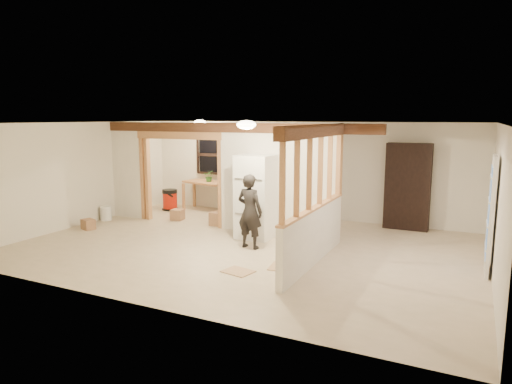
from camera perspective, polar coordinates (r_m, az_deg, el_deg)
The scene contains 30 objects.
floor at distance 9.39m, azimuth -1.41°, elevation -6.88°, with size 9.00×6.50×0.01m, color #C8B195.
ceiling at distance 9.01m, azimuth -1.48°, elevation 8.59°, with size 9.00×6.50×0.01m, color white.
wall_back at distance 12.07m, azimuth 5.62°, elevation 2.80°, with size 9.00×0.01×2.50m, color silver.
wall_front at distance 6.45m, azimuth -14.78°, elevation -3.22°, with size 9.00×0.01×2.50m, color silver.
wall_left at distance 11.85m, azimuth -21.20°, elevation 2.08°, with size 0.01×6.50×2.50m, color silver.
wall_right at distance 8.14m, azimuth 28.02°, elevation -1.43°, with size 0.01×6.50×2.50m, color silver.
partition_left_stub at distance 12.39m, azimuth -15.73°, elevation 2.66°, with size 0.90×0.12×2.50m, color white.
partition_center at distance 10.11m, azimuth 2.67°, elevation 1.56°, with size 2.80×0.12×2.50m, color white.
doorway_frame at distance 11.39m, azimuth -9.45°, elevation 1.56°, with size 2.46×0.14×2.20m, color tan.
header_beam_back at distance 10.55m, azimuth -3.35°, elevation 8.04°, with size 7.00×0.18×0.22m, color #54301C.
header_beam_right at distance 8.03m, azimuth 7.49°, elevation 7.57°, with size 0.18×3.30×0.22m, color #54301C.
pony_wall at distance 8.30m, azimuth 7.22°, elevation -5.52°, with size 0.12×3.20×1.00m, color white.
stud_partition at distance 8.08m, azimuth 7.39°, elevation 2.46°, with size 0.14×3.20×1.32m, color tan.
window_back at distance 13.09m, azimuth -5.25°, elevation 4.63°, with size 1.12×0.10×1.10m, color black.
french_door at distance 8.58m, azimuth 27.27°, elevation -2.58°, with size 0.12×0.86×2.00m, color white.
ceiling_dome_main at distance 8.43m, azimuth -1.21°, elevation 8.41°, with size 0.36×0.36×0.16m, color #FFEABF.
ceiling_dome_util at distance 12.26m, azimuth -7.03°, elevation 8.63°, with size 0.32×0.32×0.14m, color #FFEABF.
hanging_bulb at distance 11.41m, azimuth -6.78°, elevation 7.08°, with size 0.07×0.07×0.07m, color #FFD88C.
refrigerator at distance 9.91m, azimuth -0.00°, elevation -0.59°, with size 0.75×0.73×1.82m, color silver.
woman at distance 9.12m, azimuth -0.78°, elevation -2.43°, with size 0.55×0.36×1.51m, color black.
work_table at distance 13.03m, azimuth -6.19°, elevation -0.45°, with size 1.31×0.65×0.82m, color tan.
potted_plant at distance 12.84m, azimuth -5.86°, elevation 2.01°, with size 0.30×0.26×0.33m, color #265C26.
shop_vac at distance 13.19m, azimuth -10.71°, elevation -0.94°, with size 0.46×0.46×0.60m, color #AB1607.
bookshelf at distance 11.23m, azimuth 18.43°, elevation 0.65°, with size 1.01×0.34×2.03m, color black.
bucket at distance 12.33m, azimuth -18.25°, elevation -2.54°, with size 0.28×0.28×0.36m, color silver.
box_util_a at distance 11.19m, azimuth -4.67°, elevation -3.35°, with size 0.39×0.33×0.33m, color #996B4A.
box_util_b at distance 11.92m, azimuth -9.78°, elevation -2.80°, with size 0.29×0.29×0.27m, color #996B4A.
box_front at distance 11.48m, azimuth -20.24°, elevation -3.81°, with size 0.30×0.24×0.24m, color #996B4A.
floor_panel_near at distance 8.16m, azimuth 3.48°, elevation -9.33°, with size 0.48×0.48×0.02m, color tan.
floor_panel_far at distance 7.92m, azimuth -2.26°, elevation -9.90°, with size 0.49×0.39×0.02m, color tan.
Camera 1 is at (4.12, -8.02, 2.62)m, focal length 32.00 mm.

